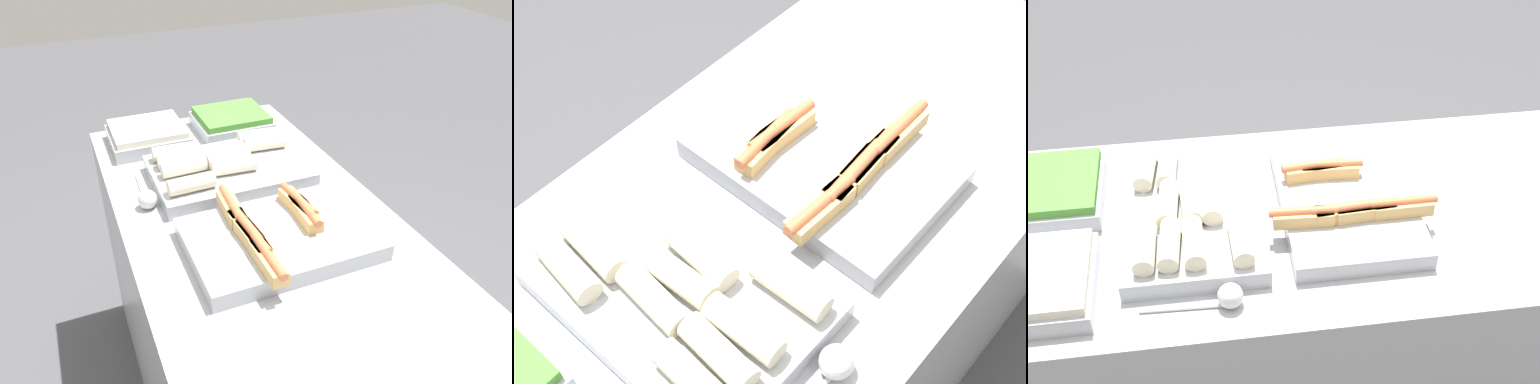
# 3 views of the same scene
# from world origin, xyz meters

# --- Properties ---
(counter) EXTENTS (1.69, 0.77, 0.95)m
(counter) POSITION_xyz_m (0.00, 0.00, 0.47)
(counter) COLOR #A8AAB2
(counter) RESTS_ON ground_plane
(tray_hotdogs) EXTENTS (0.42, 0.49, 0.10)m
(tray_hotdogs) POSITION_xyz_m (0.08, -0.01, 0.98)
(tray_hotdogs) COLOR #A8AAB2
(tray_hotdogs) RESTS_ON counter
(tray_wraps) EXTENTS (0.35, 0.50, 0.10)m
(tray_wraps) POSITION_xyz_m (-0.32, -0.01, 0.99)
(tray_wraps) COLOR #A8AAB2
(tray_wraps) RESTS_ON counter
(serving_spoon_near) EXTENTS (0.24, 0.06, 0.06)m
(serving_spoon_near) POSITION_xyz_m (-0.25, -0.29, 0.98)
(serving_spoon_near) COLOR silver
(serving_spoon_near) RESTS_ON counter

